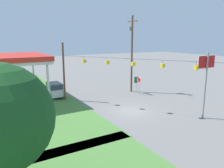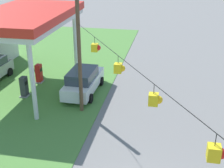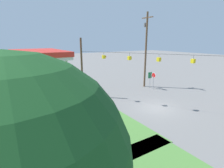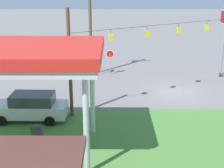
% 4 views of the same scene
% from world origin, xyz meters
% --- Properties ---
extents(ground_plane, '(160.00, 160.00, 0.00)m').
position_xyz_m(ground_plane, '(0.00, 0.00, 0.00)').
color(ground_plane, slate).
extents(gas_station_canopy, '(9.86, 5.73, 5.90)m').
position_xyz_m(gas_station_canopy, '(10.65, 9.61, 5.37)').
color(gas_station_canopy, silver).
rests_on(gas_station_canopy, ground).
extents(fuel_pump_near, '(0.71, 0.56, 1.50)m').
position_xyz_m(fuel_pump_near, '(9.33, 9.61, 0.71)').
color(fuel_pump_near, gray).
rests_on(fuel_pump_near, ground).
extents(car_at_pumps_front, '(5.08, 2.18, 1.87)m').
position_xyz_m(car_at_pumps_front, '(10.73, 5.63, 0.96)').
color(car_at_pumps_front, white).
rests_on(car_at_pumps_front, ground).
extents(stop_sign_roadside, '(0.80, 0.08, 2.50)m').
position_xyz_m(stop_sign_roadside, '(5.51, -5.12, 1.81)').
color(stop_sign_roadside, '#99999E').
rests_on(stop_sign_roadside, ground).
extents(route_sign, '(0.10, 0.70, 2.40)m').
position_xyz_m(route_sign, '(6.39, -5.27, 1.71)').
color(route_sign, gray).
rests_on(route_sign, ground).
extents(utility_pole_main, '(2.20, 0.44, 11.05)m').
position_xyz_m(utility_pole_main, '(7.42, -5.11, 6.14)').
color(utility_pole_main, brown).
rests_on(utility_pole_main, ground).
extents(signal_span_gantry, '(16.31, 10.24, 7.39)m').
position_xyz_m(signal_span_gantry, '(-0.00, -0.02, 4.12)').
color(signal_span_gantry, brown).
rests_on(signal_span_gantry, ground).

